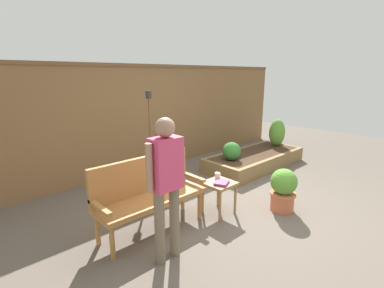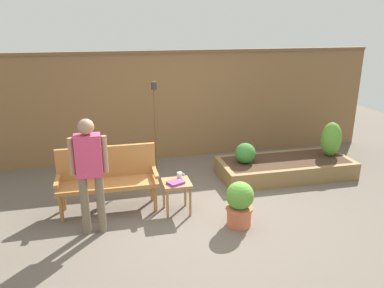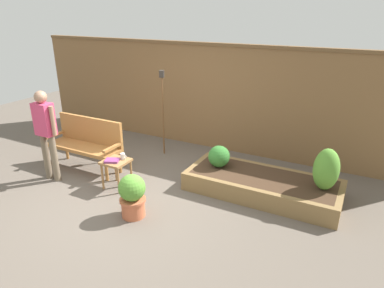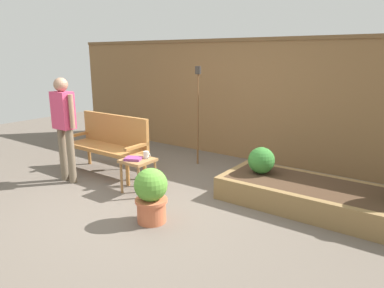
% 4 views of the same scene
% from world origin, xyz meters
% --- Properties ---
extents(ground_plane, '(14.00, 14.00, 0.00)m').
position_xyz_m(ground_plane, '(0.00, 0.00, 0.00)').
color(ground_plane, '#60564C').
extents(fence_back, '(8.40, 0.14, 2.16)m').
position_xyz_m(fence_back, '(0.00, 2.60, 1.09)').
color(fence_back, brown).
rests_on(fence_back, ground_plane).
extents(garden_bench, '(1.44, 0.48, 0.94)m').
position_xyz_m(garden_bench, '(-1.37, 0.58, 0.54)').
color(garden_bench, '#A87038').
rests_on(garden_bench, ground_plane).
extents(side_table, '(0.40, 0.40, 0.48)m').
position_xyz_m(side_table, '(-0.41, 0.22, 0.40)').
color(side_table, '#9E7042').
rests_on(side_table, ground_plane).
extents(cup_on_table, '(0.12, 0.08, 0.10)m').
position_xyz_m(cup_on_table, '(-0.33, 0.32, 0.53)').
color(cup_on_table, silver).
rests_on(cup_on_table, side_table).
extents(book_on_table, '(0.27, 0.25, 0.04)m').
position_xyz_m(book_on_table, '(-0.43, 0.15, 0.50)').
color(book_on_table, '#7F3875').
rests_on(book_on_table, side_table).
extents(potted_boxwood, '(0.38, 0.38, 0.64)m').
position_xyz_m(potted_boxwood, '(0.35, -0.36, 0.34)').
color(potted_boxwood, '#C66642').
rests_on(potted_boxwood, ground_plane).
extents(raised_planter_bed, '(2.40, 1.00, 0.30)m').
position_xyz_m(raised_planter_bed, '(1.78, 1.12, 0.15)').
color(raised_planter_bed, olive).
rests_on(raised_planter_bed, ground_plane).
extents(shrub_near_bench, '(0.36, 0.36, 0.36)m').
position_xyz_m(shrub_near_bench, '(1.01, 1.15, 0.48)').
color(shrub_near_bench, brown).
rests_on(shrub_near_bench, raised_planter_bed).
extents(shrub_far_corner, '(0.37, 0.37, 0.64)m').
position_xyz_m(shrub_far_corner, '(2.68, 1.15, 0.62)').
color(shrub_far_corner, brown).
rests_on(shrub_far_corner, raised_planter_bed).
extents(tiki_torch, '(0.10, 0.10, 1.69)m').
position_xyz_m(tiki_torch, '(-0.48, 1.78, 1.16)').
color(tiki_torch, brown).
rests_on(tiki_torch, ground_plane).
extents(person_by_bench, '(0.47, 0.20, 1.56)m').
position_xyz_m(person_by_bench, '(-1.58, -0.09, 0.93)').
color(person_by_bench, '#70604C').
rests_on(person_by_bench, ground_plane).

